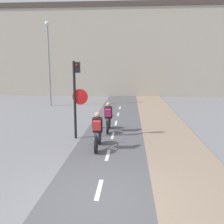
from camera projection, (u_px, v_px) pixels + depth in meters
name	position (u px, v px, depth m)	size (l,w,h in m)	color
ground_plane	(96.00, 201.00, 5.93)	(120.00, 120.00, 0.00)	gray
bike_lane	(96.00, 200.00, 5.94)	(2.74, 60.00, 0.02)	#56565B
sidewalk_strip	(207.00, 204.00, 5.74)	(2.40, 60.00, 0.05)	gray
building_row_background	(124.00, 51.00, 27.23)	(60.00, 5.20, 9.25)	#B2A899
traffic_light_pole	(76.00, 92.00, 10.60)	(0.67, 0.25, 3.34)	black
street_lamp_far	(49.00, 55.00, 19.03)	(0.36, 0.36, 6.40)	gray
cyclist_near	(98.00, 131.00, 9.43)	(0.46, 1.68, 1.45)	black
cyclist_far	(108.00, 117.00, 11.96)	(0.46, 1.61, 1.43)	black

